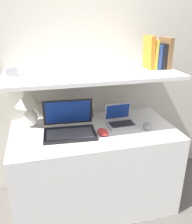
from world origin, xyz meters
TOP-DOWN VIEW (x-y plane):
  - wall_back at (0.00, 0.74)m, footprint 6.00×0.05m
  - desk at (0.00, 0.34)m, footprint 1.29×0.67m
  - back_riser at (0.00, 0.69)m, footprint 1.29×0.04m
  - shelf at (0.00, 0.41)m, footprint 1.29×0.61m
  - table_lamp at (-0.48, 0.52)m, footprint 0.21×0.21m
  - laptop_large at (-0.20, 0.33)m, footprint 0.41×0.33m
  - laptop_small at (0.23, 0.38)m, footprint 0.23×0.20m
  - computer_mouse at (0.05, 0.24)m, footprint 0.09×0.13m
  - second_mouse at (0.42, 0.26)m, footprint 0.11×0.12m
  - router_box at (0.01, 0.58)m, footprint 0.10×0.08m
  - book_brown at (0.60, 0.41)m, footprint 0.04×0.18m
  - book_black at (0.56, 0.41)m, footprint 0.04×0.16m
  - book_blue at (0.52, 0.41)m, footprint 0.02×0.17m
  - book_yellow at (0.49, 0.41)m, footprint 0.02×0.15m
  - book_orange at (0.46, 0.41)m, footprint 0.04×0.15m
  - shelf_gadget at (-0.57, 0.41)m, footprint 0.07×0.06m

SIDE VIEW (x-z plane):
  - desk at x=0.00m, z-range 0.00..0.71m
  - back_riser at x=0.00m, z-range 0.00..1.13m
  - computer_mouse at x=0.05m, z-range 0.71..0.75m
  - second_mouse at x=0.42m, z-range 0.71..0.75m
  - laptop_small at x=0.23m, z-range 0.67..0.83m
  - laptop_large at x=-0.20m, z-range 0.64..0.88m
  - router_box at x=0.01m, z-range 0.71..0.83m
  - table_lamp at x=-0.48m, z-range 0.76..1.06m
  - shelf at x=0.00m, z-range 1.13..1.16m
  - shelf_gadget at x=-0.57m, z-range 1.16..1.22m
  - wall_back at x=0.00m, z-range 0.00..2.40m
  - book_blue at x=0.52m, z-range 1.16..1.35m
  - book_black at x=0.56m, z-range 1.16..1.35m
  - book_yellow at x=0.49m, z-range 1.16..1.38m
  - book_brown at x=0.60m, z-range 1.16..1.40m
  - book_orange at x=0.46m, z-range 1.16..1.41m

